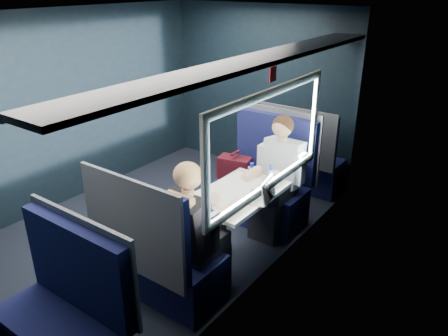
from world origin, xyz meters
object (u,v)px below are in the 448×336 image
Objects in this scene: woman at (193,227)px; laptop at (263,194)px; seat_bay_far at (159,258)px; cup at (275,176)px; table at (235,199)px; seat_bay_near at (263,184)px; seat_row_front at (301,160)px; seat_row_back at (66,322)px; bottle_small at (271,177)px; man at (278,171)px.

laptop is (0.23, 0.71, 0.07)m from woman.
seat_bay_far is 12.95× the size of cup.
table is 0.92m from seat_bay_near.
seat_bay_near is 3.76× the size of laptop.
seat_row_front and seat_row_back have the same top height.
seat_bay_near is 0.69m from cup.
seat_row_back is (0.00, -3.59, 0.00)m from seat_row_front.
bottle_small is at bearing 71.21° from seat_bay_far.
seat_row_front is 11.93× the size of cup.
seat_row_back is 1.90m from laptop.
bottle_small is (-0.09, 0.29, 0.04)m from laptop.
seat_bay_far is 1.09× the size of seat_row_back.
woman is at bearing 77.07° from seat_row_back.
seat_row_front is at bearing 88.80° from seat_bay_near.
bottle_small is at bearing 53.41° from table.
man and woman have the same top height.
man is at bearing 80.97° from seat_bay_far.
woman is at bearing -96.01° from cup.
seat_bay_near is at bearing 90.42° from seat_row_back.
seat_row_front is 1.00× the size of seat_row_back.
laptop is at bearing 71.78° from woman.
woman is 5.99× the size of bottle_small.
seat_row_front is 3.59m from seat_row_back.
seat_row_back is 2.16m from bottle_small.
seat_row_front is at bearing 105.02° from laptop.
seat_bay_near is at bearing -91.20° from seat_row_front.
woman is 1.14m from cup.
seat_bay_near is 1.07m from laptop.
bottle_small is (0.41, -0.58, 0.41)m from seat_bay_near.
woman reaches higher than laptop.
seat_row_front is 1.47m from cup.
cup is at bearing 100.30° from bottle_small.
man reaches higher than seat_row_back.
woman is at bearing 33.82° from seat_bay_far.
woman reaches higher than seat_bay_near.
seat_row_back is 3.46× the size of laptop.
table is 0.86× the size of seat_row_back.
laptop is (0.50, -0.87, 0.38)m from seat_bay_near.
seat_bay_near and seat_bay_far have the same top height.
seat_bay_near is 1.63m from woman.
cup is at bearing 83.99° from woman.
seat_row_front is at bearing 102.83° from man.
seat_row_front is at bearing 95.80° from table.
seat_row_front reaches higher than cup.
laptop is at bearing 74.96° from seat_row_back.
seat_bay_far is 1.62m from man.
woman is at bearing -90.00° from man.
man reaches higher than cup.
seat_bay_near is at bearing 125.49° from bottle_small.
bottle_small is (0.14, 0.99, 0.11)m from woman.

